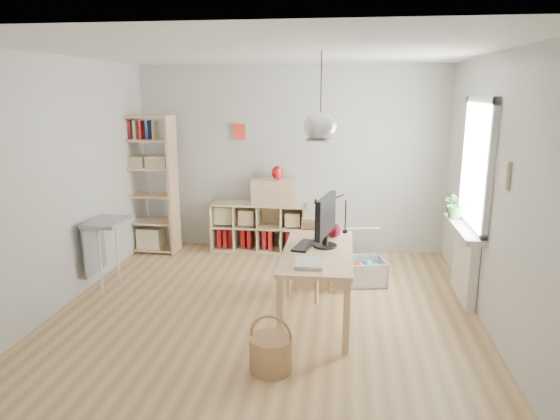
# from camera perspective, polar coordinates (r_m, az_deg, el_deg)

# --- Properties ---
(ground) EXTENTS (4.50, 4.50, 0.00)m
(ground) POSITION_cam_1_polar(r_m,az_deg,el_deg) (5.58, -1.45, -11.24)
(ground) COLOR tan
(ground) RESTS_ON ground
(room_shell) EXTENTS (4.50, 4.50, 4.50)m
(room_shell) POSITION_cam_1_polar(r_m,az_deg,el_deg) (4.87, 4.63, 9.53)
(room_shell) COLOR white
(room_shell) RESTS_ON ground
(window_unit) EXTENTS (0.07, 1.16, 1.46)m
(window_unit) POSITION_cam_1_polar(r_m,az_deg,el_deg) (5.84, 21.65, 4.83)
(window_unit) COLOR white
(window_unit) RESTS_ON ground
(radiator) EXTENTS (0.10, 0.80, 0.80)m
(radiator) POSITION_cam_1_polar(r_m,az_deg,el_deg) (6.09, 20.39, -5.90)
(radiator) COLOR white
(radiator) RESTS_ON ground
(windowsill) EXTENTS (0.22, 1.20, 0.06)m
(windowsill) POSITION_cam_1_polar(r_m,az_deg,el_deg) (5.96, 20.26, -1.98)
(windowsill) COLOR silver
(windowsill) RESTS_ON radiator
(desk) EXTENTS (0.70, 1.50, 0.75)m
(desk) POSITION_cam_1_polar(r_m,az_deg,el_deg) (5.14, 4.35, -5.58)
(desk) COLOR #DBB27E
(desk) RESTS_ON ground
(cube_shelf) EXTENTS (1.40, 0.38, 0.72)m
(cube_shelf) POSITION_cam_1_polar(r_m,az_deg,el_deg) (7.48, -2.58, -2.31)
(cube_shelf) COLOR beige
(cube_shelf) RESTS_ON ground
(tall_bookshelf) EXTENTS (0.80, 0.38, 2.00)m
(tall_bookshelf) POSITION_cam_1_polar(r_m,az_deg,el_deg) (7.48, -14.94, 3.44)
(tall_bookshelf) COLOR #DBB27E
(tall_bookshelf) RESTS_ON ground
(side_table) EXTENTS (0.40, 0.55, 0.85)m
(side_table) POSITION_cam_1_polar(r_m,az_deg,el_deg) (6.28, -19.68, -2.69)
(side_table) COLOR #9C9C9F
(side_table) RESTS_ON ground
(chair) EXTENTS (0.55, 0.55, 0.86)m
(chair) POSITION_cam_1_polar(r_m,az_deg,el_deg) (5.82, 3.71, -5.00)
(chair) COLOR #9C9C9F
(chair) RESTS_ON ground
(wicker_basket) EXTENTS (0.37, 0.37, 0.51)m
(wicker_basket) POSITION_cam_1_polar(r_m,az_deg,el_deg) (4.41, -1.04, -15.96)
(wicker_basket) COLOR #9C6D46
(wicker_basket) RESTS_ON ground
(storage_chest) EXTENTS (0.73, 0.79, 0.64)m
(storage_chest) POSITION_cam_1_polar(r_m,az_deg,el_deg) (6.32, 9.06, -6.34)
(storage_chest) COLOR silver
(storage_chest) RESTS_ON ground
(monitor) EXTENTS (0.25, 0.62, 0.54)m
(monitor) POSITION_cam_1_polar(r_m,az_deg,el_deg) (5.15, 5.24, -0.98)
(monitor) COLOR black
(monitor) RESTS_ON desk
(keyboard) EXTENTS (0.25, 0.44, 0.02)m
(keyboard) POSITION_cam_1_polar(r_m,az_deg,el_deg) (5.21, 2.81, -4.09)
(keyboard) COLOR black
(keyboard) RESTS_ON desk
(task_lamp) EXTENTS (0.39, 0.14, 0.41)m
(task_lamp) POSITION_cam_1_polar(r_m,az_deg,el_deg) (5.63, 5.58, 0.05)
(task_lamp) COLOR black
(task_lamp) RESTS_ON desk
(yarn_ball) EXTENTS (0.16, 0.16, 0.16)m
(yarn_ball) POSITION_cam_1_polar(r_m,az_deg,el_deg) (5.54, 6.15, -2.32)
(yarn_ball) COLOR #470919
(yarn_ball) RESTS_ON desk
(paper_tray) EXTENTS (0.26, 0.33, 0.03)m
(paper_tray) POSITION_cam_1_polar(r_m,az_deg,el_deg) (4.69, 3.34, -6.06)
(paper_tray) COLOR silver
(paper_tray) RESTS_ON desk
(drawer_chest) EXTENTS (0.65, 0.32, 0.36)m
(drawer_chest) POSITION_cam_1_polar(r_m,az_deg,el_deg) (7.26, -0.76, 2.10)
(drawer_chest) COLOR beige
(drawer_chest) RESTS_ON cube_shelf
(red_vase) EXTENTS (0.17, 0.17, 0.20)m
(red_vase) POSITION_cam_1_polar(r_m,az_deg,el_deg) (7.20, -0.29, 4.28)
(red_vase) COLOR #AC0E10
(red_vase) RESTS_ON drawer_chest
(potted_plant) EXTENTS (0.36, 0.33, 0.35)m
(potted_plant) POSITION_cam_1_polar(r_m,az_deg,el_deg) (6.24, 19.55, 0.68)
(potted_plant) COLOR #306A28
(potted_plant) RESTS_ON windowsill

